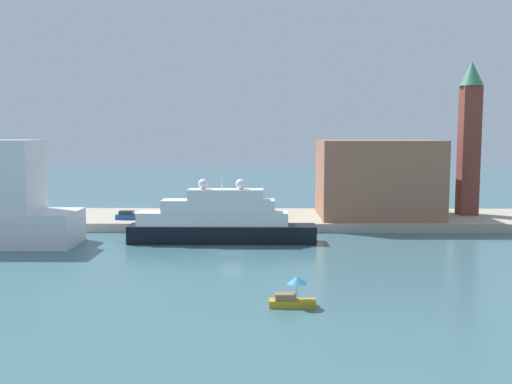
% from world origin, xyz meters
% --- Properties ---
extents(ground, '(400.00, 400.00, 0.00)m').
position_xyz_m(ground, '(0.00, 0.00, 0.00)').
color(ground, '#3D6670').
extents(quay_dock, '(110.00, 19.65, 1.49)m').
position_xyz_m(quay_dock, '(0.00, 25.83, 0.74)').
color(quay_dock, '#ADA38E').
rests_on(quay_dock, ground).
extents(large_yacht, '(28.04, 4.42, 11.43)m').
position_xyz_m(large_yacht, '(-2.24, 7.71, 3.22)').
color(large_yacht, black).
rests_on(large_yacht, ground).
extents(small_motorboat, '(4.40, 1.94, 2.94)m').
position_xyz_m(small_motorboat, '(7.10, -24.39, 1.16)').
color(small_motorboat, '#B7991E').
rests_on(small_motorboat, ground).
extents(harbor_building, '(20.71, 15.85, 13.62)m').
position_xyz_m(harbor_building, '(24.74, 25.16, 8.29)').
color(harbor_building, '#9E664C').
rests_on(harbor_building, quay_dock).
extents(bell_tower, '(4.24, 4.24, 27.66)m').
position_xyz_m(bell_tower, '(41.66, 27.46, 16.46)').
color(bell_tower, brown).
rests_on(bell_tower, quay_dock).
extents(parked_car, '(3.99, 1.77, 1.51)m').
position_xyz_m(parked_car, '(-19.21, 20.81, 2.13)').
color(parked_car, '#1E4C99').
rests_on(parked_car, quay_dock).
extents(person_figure, '(0.36, 0.36, 1.80)m').
position_xyz_m(person_figure, '(-13.84, 19.58, 2.32)').
color(person_figure, maroon).
rests_on(person_figure, quay_dock).
extents(mooring_bollard, '(0.51, 0.51, 0.90)m').
position_xyz_m(mooring_bollard, '(-3.42, 17.40, 1.93)').
color(mooring_bollard, black).
rests_on(mooring_bollard, quay_dock).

